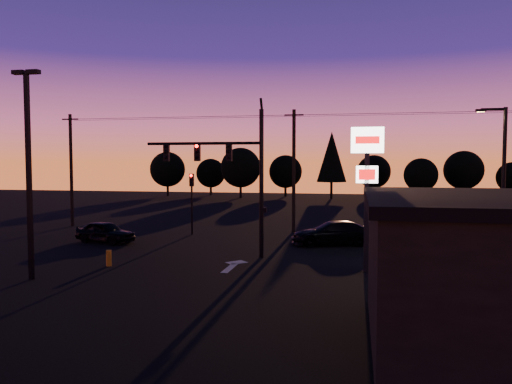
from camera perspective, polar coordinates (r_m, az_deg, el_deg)
ground at (r=23.85m, az=-4.81°, el=-9.11°), size 120.00×120.00×0.00m
lane_arrow at (r=25.29m, az=-2.64°, el=-8.36°), size 1.20×3.10×0.01m
traffic_signal_mast at (r=27.16m, az=-2.70°, el=2.93°), size 6.79×0.52×8.58m
secondary_signal at (r=35.82m, az=-7.36°, el=-0.29°), size 0.30×0.31×4.35m
parking_lot_light at (r=23.90m, az=-24.57°, el=3.35°), size 1.25×0.30×9.14m
pylon_sign at (r=23.84m, az=12.57°, el=2.73°), size 1.50×0.28×6.80m
streetlight at (r=28.81m, az=26.28°, el=1.58°), size 1.55×0.35×8.00m
utility_pole_0 at (r=42.77m, az=-20.37°, el=2.44°), size 1.40×0.26×9.00m
utility_pole_1 at (r=36.63m, az=4.34°, el=2.52°), size 1.40×0.26×9.00m
power_wires at (r=36.78m, az=4.37°, el=8.72°), size 36.00×1.22×0.07m
bollard at (r=26.11m, az=-16.47°, el=-7.25°), size 0.27×0.27×0.80m
tree_0 at (r=77.78m, az=-10.08°, el=2.56°), size 5.36×5.36×6.74m
tree_1 at (r=78.66m, az=-5.20°, el=2.16°), size 4.54×4.54×5.71m
tree_2 at (r=72.27m, az=-1.77°, el=2.80°), size 5.77×5.78×7.26m
tree_3 at (r=75.10m, az=3.39°, el=2.34°), size 4.95×4.95×6.22m
tree_4 at (r=71.43m, az=8.64°, el=4.00°), size 4.18×4.18×9.50m
tree_5 at (r=76.39m, az=13.32°, el=2.28°), size 4.95×4.95×6.22m
tree_6 at (r=70.87m, az=18.32°, el=1.86°), size 4.54×4.54×5.71m
tree_7 at (r=74.76m, az=22.63°, el=2.32°), size 5.36×5.36×6.74m
tree_8 at (r=75.21m, az=27.25°, el=1.49°), size 4.12×4.12×5.19m
car_left at (r=33.58m, az=-16.86°, el=-4.39°), size 4.33×2.64×1.38m
car_right at (r=31.58m, az=8.74°, el=-4.66°), size 5.53×3.44×1.49m
suv_parked at (r=21.01m, az=21.65°, el=-9.33°), size 2.91×4.79×1.24m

